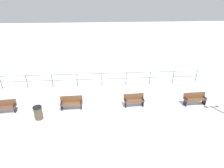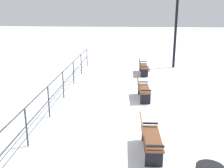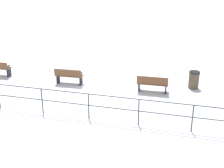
% 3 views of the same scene
% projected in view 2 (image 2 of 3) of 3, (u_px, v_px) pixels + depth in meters
% --- Properties ---
extents(ground_plane, '(80.00, 80.00, 0.00)m').
position_uv_depth(ground_plane, '(149.00, 120.00, 9.35)').
color(ground_plane, white).
rests_on(ground_plane, ground).
extents(bench_second, '(0.59, 1.52, 0.88)m').
position_uv_depth(bench_second, '(149.00, 137.00, 7.17)').
color(bench_second, brown).
rests_on(bench_second, ground).
extents(bench_third, '(0.59, 1.46, 0.87)m').
position_uv_depth(bench_third, '(142.00, 89.00, 11.30)').
color(bench_third, brown).
rests_on(bench_third, ground).
extents(bench_fourth, '(0.55, 1.62, 0.87)m').
position_uv_depth(bench_fourth, '(142.00, 66.00, 15.42)').
color(bench_fourth, brown).
rests_on(bench_fourth, ground).
extents(lamppost_middle, '(0.27, 1.10, 4.38)m').
position_uv_depth(lamppost_middle, '(176.00, 21.00, 16.40)').
color(lamppost_middle, black).
rests_on(lamppost_middle, ground).
extents(waterfront_railing, '(0.05, 16.54, 1.15)m').
position_uv_depth(waterfront_railing, '(48.00, 96.00, 9.38)').
color(waterfront_railing, '#383D42').
rests_on(waterfront_railing, ground).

